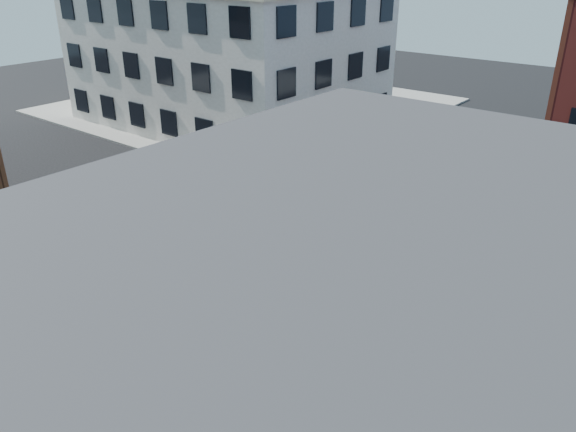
{
  "coord_description": "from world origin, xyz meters",
  "views": [
    {
      "loc": [
        14.16,
        -17.47,
        12.71
      ],
      "look_at": [
        0.4,
        -0.27,
        2.5
      ],
      "focal_mm": 35.0,
      "sensor_mm": 36.0,
      "label": 1
    }
  ],
  "objects": [
    {
      "name": "signal_pole",
      "position": [
        -6.72,
        -6.68,
        2.86
      ],
      "size": [
        1.29,
        1.24,
        4.6
      ],
      "color": "black",
      "rests_on": "ground"
    },
    {
      "name": "traffic_cone",
      "position": [
        -5.52,
        -4.93,
        0.35
      ],
      "size": [
        0.45,
        0.45,
        0.74
      ],
      "rotation": [
        0.0,
        0.0,
        0.13
      ],
      "color": "#FF630B",
      "rests_on": "ground"
    },
    {
      "name": "box_truck",
      "position": [
        10.87,
        -1.77,
        2.15
      ],
      "size": [
        9.26,
        3.23,
        4.13
      ],
      "rotation": [
        0.0,
        0.0,
        0.05
      ],
      "color": "white",
      "rests_on": "ground"
    },
    {
      "name": "tree_near",
      "position": [
        7.56,
        9.98,
        3.16
      ],
      "size": [
        2.69,
        2.69,
        4.49
      ],
      "color": "black",
      "rests_on": "ground"
    },
    {
      "name": "building_nw",
      "position": [
        -19.0,
        16.0,
        5.5
      ],
      "size": [
        22.0,
        16.0,
        11.0
      ],
      "primitive_type": "cube",
      "color": "beige",
      "rests_on": "ground"
    },
    {
      "name": "tree_far",
      "position": [
        7.56,
        15.98,
        2.87
      ],
      "size": [
        2.43,
        2.43,
        4.07
      ],
      "color": "black",
      "rests_on": "ground"
    },
    {
      "name": "ground",
      "position": [
        0.0,
        0.0,
        0.0
      ],
      "size": [
        120.0,
        120.0,
        0.0
      ],
      "primitive_type": "plane",
      "color": "black",
      "rests_on": "ground"
    },
    {
      "name": "sidewalk_nw",
      "position": [
        -21.0,
        21.0,
        0.07
      ],
      "size": [
        30.0,
        30.0,
        0.15
      ],
      "primitive_type": "cube",
      "color": "gray",
      "rests_on": "ground"
    }
  ]
}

